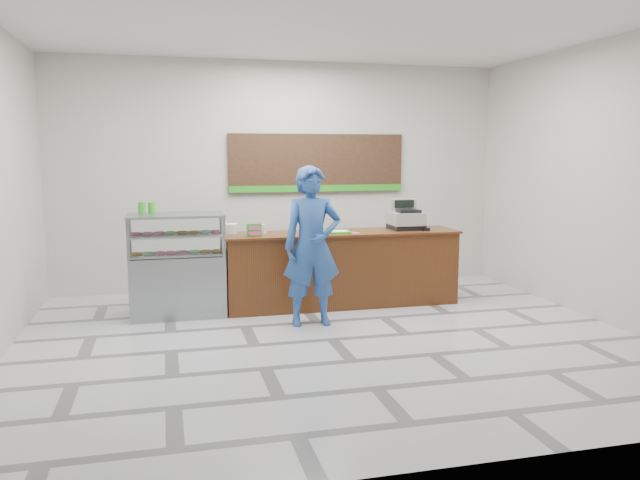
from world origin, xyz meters
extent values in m
plane|color=silver|center=(0.00, 0.00, 0.00)|extent=(7.00, 7.00, 0.00)
plane|color=beige|center=(0.00, 3.00, 1.75)|extent=(7.00, 0.00, 7.00)
plane|color=silver|center=(0.00, 0.00, 3.50)|extent=(7.00, 7.00, 0.00)
cube|color=#5C2910|center=(0.55, 1.55, 0.50)|extent=(3.20, 0.70, 1.00)
cube|color=#5C2910|center=(0.55, 1.55, 1.01)|extent=(3.26, 0.76, 0.03)
cube|color=gray|center=(-1.67, 1.55, 0.40)|extent=(1.20, 0.70, 0.80)
cube|color=white|center=(-1.67, 1.55, 1.05)|extent=(1.20, 0.70, 0.50)
cube|color=gray|center=(-1.67, 1.55, 1.31)|extent=(1.22, 0.72, 0.03)
cube|color=silver|center=(-1.67, 1.55, 0.82)|extent=(1.14, 0.64, 0.02)
cube|color=silver|center=(-1.67, 1.55, 1.06)|extent=(1.14, 0.64, 0.02)
torus|color=olive|center=(-2.17, 1.45, 0.85)|extent=(0.15, 0.15, 0.05)
torus|color=#78C476|center=(-2.03, 1.45, 0.85)|extent=(0.15, 0.15, 0.05)
torus|color=#D85089|center=(-1.88, 1.45, 0.85)|extent=(0.15, 0.15, 0.05)
torus|color=#D85089|center=(-1.74, 1.45, 0.85)|extent=(0.15, 0.15, 0.05)
torus|color=#D85089|center=(-1.60, 1.45, 0.85)|extent=(0.15, 0.15, 0.05)
torus|color=#78C476|center=(-1.46, 1.45, 0.85)|extent=(0.15, 0.15, 0.05)
torus|color=olive|center=(-1.31, 1.45, 0.85)|extent=(0.15, 0.15, 0.05)
torus|color=olive|center=(-1.17, 1.45, 0.85)|extent=(0.15, 0.15, 0.05)
torus|color=#D85089|center=(-2.17, 1.60, 1.09)|extent=(0.15, 0.15, 0.05)
torus|color=#D85089|center=(-2.03, 1.60, 1.09)|extent=(0.15, 0.15, 0.05)
torus|color=#D85089|center=(-1.88, 1.60, 1.09)|extent=(0.15, 0.15, 0.05)
torus|color=#78C476|center=(-1.74, 1.60, 1.09)|extent=(0.15, 0.15, 0.05)
torus|color=olive|center=(-1.60, 1.60, 1.09)|extent=(0.15, 0.15, 0.05)
torus|color=olive|center=(-1.46, 1.60, 1.09)|extent=(0.15, 0.15, 0.05)
torus|color=#78C476|center=(-1.31, 1.60, 1.09)|extent=(0.15, 0.15, 0.05)
torus|color=#D85089|center=(-1.17, 1.60, 1.09)|extent=(0.15, 0.15, 0.05)
cube|color=black|center=(0.55, 2.96, 1.95)|extent=(2.80, 0.05, 0.90)
cube|color=green|center=(0.55, 2.93, 1.55)|extent=(2.80, 0.02, 0.10)
cube|color=black|center=(1.51, 1.61, 1.06)|extent=(0.44, 0.44, 0.07)
cube|color=gray|center=(1.51, 1.61, 1.19)|extent=(0.46, 0.48, 0.18)
cube|color=black|center=(1.51, 1.52, 1.30)|extent=(0.32, 0.23, 0.04)
cube|color=gray|center=(1.51, 1.74, 1.36)|extent=(0.38, 0.12, 0.18)
cube|color=black|center=(1.51, 1.68, 1.39)|extent=(0.29, 0.03, 0.11)
cube|color=black|center=(1.73, 1.42, 1.05)|extent=(0.09, 0.17, 0.04)
cube|color=#2FBA0E|center=(0.44, 1.48, 1.04)|extent=(0.43, 0.33, 0.02)
cube|color=white|center=(0.46, 1.48, 1.05)|extent=(0.31, 0.23, 0.00)
cube|color=white|center=(-0.95, 1.71, 1.10)|extent=(0.17, 0.17, 0.13)
cylinder|color=silver|center=(-0.52, 1.64, 1.09)|extent=(0.08, 0.08, 0.12)
cube|color=green|center=(-0.68, 1.40, 1.11)|extent=(0.19, 0.13, 0.17)
cylinder|color=#D85089|center=(0.68, 1.37, 1.03)|extent=(0.15, 0.15, 0.00)
cylinder|color=green|center=(-2.09, 1.73, 1.40)|extent=(0.09, 0.09, 0.15)
cylinder|color=green|center=(-1.97, 1.79, 1.40)|extent=(0.09, 0.09, 0.14)
imported|color=#275098|center=(-0.07, 0.69, 0.98)|extent=(0.73, 0.50, 1.96)
camera|label=1|loc=(-1.80, -6.62, 2.11)|focal=35.00mm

